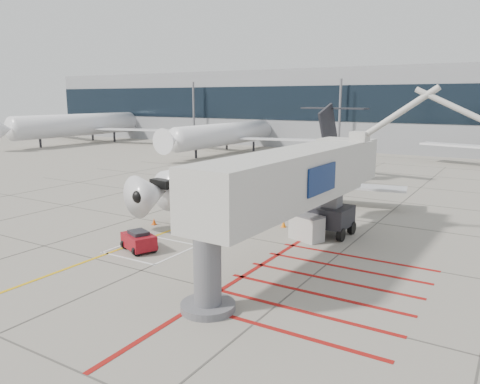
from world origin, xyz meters
The scene contains 11 objects.
ground_plane centered at (0.00, 0.00, 0.00)m, with size 260.00×260.00×0.00m, color gray.
regional_jet centered at (-3.58, 12.19, 4.07)m, with size 24.61×31.03×8.13m, color silver, non-canonical shape.
jet_bridge centered at (5.95, 0.99, 4.08)m, with size 9.67×20.40×8.16m, color beige, non-canonical shape.
pushback_tug centered at (-2.39, -1.60, 0.64)m, with size 2.20×1.38×1.28m, color maroon, non-canonical shape.
baggage_cart centered at (-0.95, 5.81, 0.61)m, with size 1.93×1.22×1.22m, color #545559, non-canonical shape.
ground_power_unit centered at (5.22, 5.60, 0.82)m, with size 2.06×1.20×1.63m, color beige, non-canonical shape.
cone_nose centered at (-5.55, 3.27, 0.23)m, with size 0.34×0.34×0.47m, color #DC4D0B.
cone_side centered at (2.67, 7.50, 0.24)m, with size 0.35×0.35×0.49m, color orange.
terminal_glass_band centered at (10.00, 55.95, 8.00)m, with size 180.00×0.10×6.00m, color black.
bg_aircraft_a centered at (-59.45, 46.00, 6.48)m, with size 38.85×43.17×12.95m, color silver, non-canonical shape.
bg_aircraft_b centered at (-25.52, 46.00, 5.45)m, with size 32.68×36.32×10.89m, color silver, non-canonical shape.
Camera 1 is at (16.56, -21.15, 8.91)m, focal length 35.00 mm.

